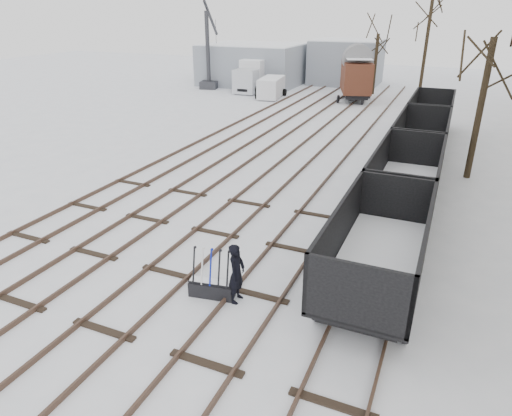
{
  "coord_description": "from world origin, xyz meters",
  "views": [
    {
      "loc": [
        7.34,
        -10.08,
        7.62
      ],
      "look_at": [
        1.55,
        3.23,
        1.2
      ],
      "focal_mm": 32.0,
      "sensor_mm": 36.0,
      "label": 1
    }
  ],
  "objects": [
    {
      "name": "tree_near",
      "position": [
        8.41,
        13.22,
        3.22
      ],
      "size": [
        0.3,
        0.3,
        6.43
      ],
      "primitive_type": "cylinder",
      "color": "black",
      "rests_on": "ground"
    },
    {
      "name": "crane",
      "position": [
        -15.86,
        31.54,
        2.16
      ],
      "size": [
        1.99,
        4.91,
        8.22
      ],
      "rotation": [
        0.0,
        0.0,
        0.25
      ],
      "color": "#2C2C31",
      "rests_on": "ground"
    },
    {
      "name": "tracks",
      "position": [
        -0.0,
        13.67,
        0.07
      ],
      "size": [
        13.9,
        52.0,
        0.16
      ],
      "color": "black",
      "rests_on": "ground"
    },
    {
      "name": "worker",
      "position": [
        2.55,
        -0.42,
        0.89
      ],
      "size": [
        0.43,
        0.65,
        1.77
      ],
      "primitive_type": "imported",
      "rotation": [
        0.0,
        0.0,
        1.59
      ],
      "color": "black",
      "rests_on": "ground"
    },
    {
      "name": "freight_wagon_b",
      "position": [
        6.0,
        8.07,
        0.97
      ],
      "size": [
        2.48,
        6.2,
        2.53
      ],
      "color": "black",
      "rests_on": "ground"
    },
    {
      "name": "box_van_wagon",
      "position": [
        -0.95,
        30.73,
        2.15
      ],
      "size": [
        3.89,
        5.37,
        3.69
      ],
      "rotation": [
        0.0,
        0.0,
        0.31
      ],
      "color": "black",
      "rests_on": "ground"
    },
    {
      "name": "shed_right",
      "position": [
        -4.0,
        40.0,
        2.25
      ],
      "size": [
        7.0,
        6.0,
        4.5
      ],
      "color": "gray",
      "rests_on": "ground"
    },
    {
      "name": "tree_far_left",
      "position": [
        -0.07,
        34.67,
        2.69
      ],
      "size": [
        0.3,
        0.3,
        5.39
      ],
      "primitive_type": "cylinder",
      "color": "black",
      "rests_on": "ground"
    },
    {
      "name": "ground_frame",
      "position": [
        1.8,
        -0.52,
        0.28
      ],
      "size": [
        1.35,
        0.62,
        1.49
      ],
      "rotation": [
        0.0,
        0.0,
        0.16
      ],
      "color": "black",
      "rests_on": "ground"
    },
    {
      "name": "freight_wagon_a",
      "position": [
        6.0,
        1.67,
        0.97
      ],
      "size": [
        2.48,
        6.2,
        2.53
      ],
      "color": "black",
      "rests_on": "ground"
    },
    {
      "name": "shed_left",
      "position": [
        -13.0,
        36.0,
        2.05
      ],
      "size": [
        10.0,
        8.0,
        4.1
      ],
      "color": "gray",
      "rests_on": "ground"
    },
    {
      "name": "ground",
      "position": [
        0.0,
        0.0,
        0.0
      ],
      "size": [
        120.0,
        120.0,
        0.0
      ],
      "primitive_type": "plane",
      "color": "white",
      "rests_on": "ground"
    },
    {
      "name": "lorry",
      "position": [
        -11.16,
        32.26,
        1.54
      ],
      "size": [
        2.27,
        6.63,
        2.99
      ],
      "rotation": [
        0.0,
        0.0,
        0.02
      ],
      "color": "black",
      "rests_on": "ground"
    },
    {
      "name": "freight_wagon_c",
      "position": [
        6.0,
        14.47,
        0.97
      ],
      "size": [
        2.48,
        6.2,
        2.53
      ],
      "color": "black",
      "rests_on": "ground"
    },
    {
      "name": "panel_van",
      "position": [
        -8.23,
        29.18,
        0.93
      ],
      "size": [
        2.34,
        4.27,
        1.79
      ],
      "rotation": [
        0.0,
        0.0,
        0.15
      ],
      "color": "silver",
      "rests_on": "ground"
    },
    {
      "name": "freight_wagon_d",
      "position": [
        6.0,
        20.87,
        0.97
      ],
      "size": [
        2.48,
        6.2,
        2.53
      ],
      "color": "black",
      "rests_on": "ground"
    },
    {
      "name": "tree_far_right",
      "position": [
        4.1,
        35.26,
        4.21
      ],
      "size": [
        0.3,
        0.3,
        8.42
      ],
      "primitive_type": "cylinder",
      "color": "black",
      "rests_on": "ground"
    }
  ]
}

